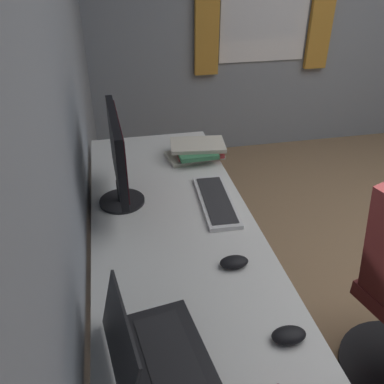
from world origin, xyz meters
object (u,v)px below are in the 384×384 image
at_px(laptop_leftmost, 149,348).
at_px(mouse_main, 234,262).
at_px(drawer_pedestal, 159,240).
at_px(monitor_primary, 118,154).
at_px(mouse_spare, 289,335).
at_px(keyboard_main, 216,201).
at_px(book_stack_near, 197,150).

relative_size(laptop_leftmost, mouse_main, 3.49).
xyz_separation_m(drawer_pedestal, monitor_primary, (-0.18, 0.17, 0.62)).
bearing_deg(mouse_spare, mouse_main, 10.66).
bearing_deg(monitor_primary, mouse_main, -144.16).
distance_m(monitor_primary, keyboard_main, 0.47).
bearing_deg(monitor_primary, book_stack_near, -48.94).
bearing_deg(laptop_leftmost, book_stack_near, -18.31).
height_order(drawer_pedestal, book_stack_near, book_stack_near).
distance_m(drawer_pedestal, laptop_leftmost, 1.10).
xyz_separation_m(monitor_primary, mouse_spare, (-0.84, -0.43, -0.22)).
bearing_deg(monitor_primary, laptop_leftmost, -178.33).
relative_size(monitor_primary, mouse_spare, 4.79).
xyz_separation_m(drawer_pedestal, mouse_spare, (-1.02, -0.26, 0.40)).
distance_m(drawer_pedestal, keyboard_main, 0.53).
relative_size(mouse_spare, book_stack_near, 0.32).
relative_size(mouse_main, mouse_spare, 1.00).
height_order(drawer_pedestal, mouse_main, mouse_main).
distance_m(drawer_pedestal, monitor_primary, 0.67).
height_order(keyboard_main, book_stack_near, book_stack_near).
distance_m(monitor_primary, mouse_spare, 0.97).
height_order(monitor_primary, keyboard_main, monitor_primary).
bearing_deg(keyboard_main, laptop_leftmost, 152.49).
relative_size(keyboard_main, mouse_spare, 4.10).
distance_m(monitor_primary, mouse_main, 0.66).
bearing_deg(mouse_spare, keyboard_main, 1.61).
height_order(drawer_pedestal, monitor_primary, monitor_primary).
distance_m(monitor_primary, book_stack_near, 0.59).
bearing_deg(book_stack_near, drawer_pedestal, 126.60).
bearing_deg(laptop_leftmost, mouse_spare, -92.09).
relative_size(monitor_primary, mouse_main, 4.79).
bearing_deg(book_stack_near, mouse_spare, -179.55).
bearing_deg(drawer_pedestal, mouse_main, -164.17).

